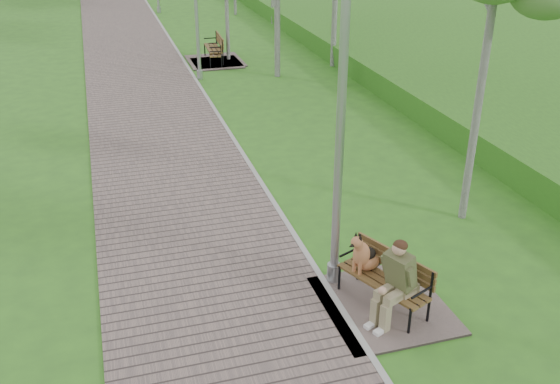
{
  "coord_description": "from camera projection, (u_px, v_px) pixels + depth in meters",
  "views": [
    {
      "loc": [
        -3.08,
        -6.09,
        5.78
      ],
      "look_at": [
        -0.37,
        3.01,
        1.11
      ],
      "focal_mm": 40.0,
      "sensor_mm": 36.0,
      "label": 1
    }
  ],
  "objects": [
    {
      "name": "lamp_post_second",
      "position": [
        196.0,
        7.0,
        19.77
      ],
      "size": [
        0.19,
        0.19,
        5.01
      ],
      "color": "#9FA2A7",
      "rests_on": "ground"
    },
    {
      "name": "walkway",
      "position": [
        125.0,
        36.0,
        26.61
      ],
      "size": [
        3.5,
        67.0,
        0.04
      ],
      "primitive_type": "cube",
      "color": "#61534F",
      "rests_on": "ground"
    },
    {
      "name": "embankment",
      "position": [
        431.0,
        25.0,
        28.86
      ],
      "size": [
        14.0,
        70.0,
        1.6
      ],
      "primitive_type": "cube",
      "color": "#408F24",
      "rests_on": "ground"
    },
    {
      "name": "lamp_post_near",
      "position": [
        341.0,
        125.0,
        8.94
      ],
      "size": [
        0.22,
        0.22,
        5.78
      ],
      "color": "#9FA2A7",
      "rests_on": "ground"
    },
    {
      "name": "bench_main",
      "position": [
        381.0,
        285.0,
        9.28
      ],
      "size": [
        1.81,
        2.02,
        1.58
      ],
      "color": "#61534F",
      "rests_on": "ground"
    },
    {
      "name": "bench_third",
      "position": [
        216.0,
        59.0,
        22.48
      ],
      "size": [
        1.69,
        1.87,
        1.04
      ],
      "color": "#61534F",
      "rests_on": "ground"
    },
    {
      "name": "bench_second",
      "position": [
        214.0,
        55.0,
        22.77
      ],
      "size": [
        1.95,
        2.16,
        1.19
      ],
      "color": "#61534F",
      "rests_on": "ground"
    },
    {
      "name": "kerb",
      "position": [
        167.0,
        34.0,
        27.06
      ],
      "size": [
        0.1,
        67.0,
        0.05
      ],
      "primitive_type": "cube",
      "color": "#999993",
      "rests_on": "ground"
    },
    {
      "name": "ground",
      "position": [
        368.0,
        353.0,
        8.58
      ],
      "size": [
        120.0,
        120.0,
        0.0
      ],
      "primitive_type": "plane",
      "color": "#326521",
      "rests_on": "ground"
    }
  ]
}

